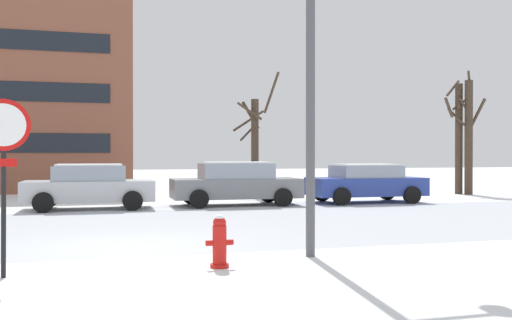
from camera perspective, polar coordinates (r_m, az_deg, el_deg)
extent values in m
plane|color=white|center=(11.32, -12.96, -8.56)|extent=(120.00, 120.00, 0.00)
cube|color=#B7BCC4|center=(14.52, -13.56, -6.55)|extent=(80.00, 8.47, 0.00)
cylinder|color=black|center=(9.15, -23.75, -3.90)|extent=(0.07, 0.17, 2.17)
cylinder|color=red|center=(9.14, -23.77, 3.21)|extent=(0.74, 0.18, 0.76)
cylinder|color=white|center=(9.13, -23.77, 3.21)|extent=(0.61, 0.16, 0.62)
cube|color=red|center=(9.13, -23.76, -0.24)|extent=(0.36, 0.10, 0.12)
cylinder|color=white|center=(9.15, -23.78, 3.52)|extent=(0.41, 0.11, 0.42)
cylinder|color=red|center=(9.24, -3.63, -10.41)|extent=(0.30, 0.30, 0.06)
cylinder|color=red|center=(9.18, -3.64, -8.37)|extent=(0.22, 0.22, 0.61)
sphere|color=red|center=(9.14, -3.64, -6.22)|extent=(0.21, 0.21, 0.21)
cylinder|color=red|center=(9.15, -4.63, -8.22)|extent=(0.12, 0.09, 0.09)
cylinder|color=red|center=(9.21, -2.65, -8.15)|extent=(0.12, 0.09, 0.09)
sphere|color=white|center=(9.13, -3.64, -5.88)|extent=(0.15, 0.15, 0.15)
cylinder|color=#4C4F54|center=(10.15, 5.43, 6.37)|extent=(0.16, 0.16, 5.64)
cube|color=silver|center=(19.67, -16.21, -2.95)|extent=(4.16, 1.83, 0.67)
cube|color=#8C99A8|center=(19.64, -16.21, -1.27)|extent=(2.29, 1.67, 0.49)
cube|color=white|center=(19.64, -16.21, -0.47)|extent=(2.09, 1.54, 0.06)
cylinder|color=black|center=(20.62, -12.40, -3.58)|extent=(0.64, 0.23, 0.64)
cylinder|color=black|center=(18.79, -12.15, -3.97)|extent=(0.64, 0.23, 0.64)
cylinder|color=black|center=(20.67, -19.90, -3.58)|extent=(0.64, 0.23, 0.64)
cylinder|color=black|center=(18.85, -20.37, -3.98)|extent=(0.64, 0.23, 0.64)
cube|color=slate|center=(20.34, -2.02, -2.81)|extent=(4.51, 1.82, 0.68)
cube|color=#8C99A8|center=(20.31, -2.02, -1.10)|extent=(2.49, 1.66, 0.53)
cube|color=white|center=(20.31, -2.02, -0.26)|extent=(2.26, 1.53, 0.06)
cylinder|color=black|center=(21.60, 1.22, -3.38)|extent=(0.64, 0.23, 0.64)
cylinder|color=black|center=(19.87, 2.70, -3.72)|extent=(0.64, 0.23, 0.64)
cylinder|color=black|center=(20.97, -6.48, -3.50)|extent=(0.64, 0.23, 0.64)
cylinder|color=black|center=(19.18, -5.67, -3.87)|extent=(0.64, 0.23, 0.64)
cube|color=#283D93|center=(21.93, 10.83, -2.59)|extent=(4.28, 1.90, 0.67)
cube|color=#8C99A8|center=(21.91, 10.83, -1.14)|extent=(2.36, 1.73, 0.45)
cube|color=white|center=(21.90, 10.83, -0.47)|extent=(2.15, 1.60, 0.06)
cylinder|color=black|center=(23.41, 12.87, -3.09)|extent=(0.64, 0.23, 0.64)
cylinder|color=black|center=(21.76, 15.21, -3.37)|extent=(0.64, 0.23, 0.64)
cylinder|color=black|center=(22.25, 6.54, -3.27)|extent=(0.64, 0.23, 0.64)
cylinder|color=black|center=(20.51, 8.50, -3.59)|extent=(0.64, 0.23, 0.64)
cylinder|color=#423326|center=(23.97, -0.11, 1.15)|extent=(0.32, 0.32, 4.11)
cylinder|color=#423326|center=(23.55, -0.65, 4.88)|extent=(0.92, 0.79, 0.78)
cylinder|color=#423326|center=(24.34, -0.68, 2.85)|extent=(0.90, 0.38, 0.84)
cylinder|color=#423326|center=(24.64, -0.75, 3.91)|extent=(1.43, 0.30, 0.95)
cylinder|color=#423326|center=(23.70, -0.55, 4.46)|extent=(0.68, 0.68, 1.18)
cylinder|color=#423326|center=(24.38, 1.54, 6.66)|extent=(0.25, 1.57, 1.61)
cylinder|color=#423326|center=(27.63, 20.34, 2.12)|extent=(0.36, 0.36, 5.16)
cylinder|color=#423326|center=(27.98, 21.11, 4.30)|extent=(0.19, 1.07, 1.33)
cylinder|color=#423326|center=(28.08, 19.72, 5.34)|extent=(1.01, 0.18, 0.70)
cylinder|color=#423326|center=(28.02, 18.95, 6.76)|extent=(1.28, 0.97, 0.87)
cylinder|color=#423326|center=(27.76, 19.49, 5.79)|extent=(0.68, 0.80, 0.91)
cylinder|color=#423326|center=(27.85, 19.47, 1.99)|extent=(0.33, 0.33, 5.04)
cylinder|color=#423326|center=(27.78, 18.58, 4.98)|extent=(0.42, 1.02, 1.00)
cylinder|color=#423326|center=(27.53, 19.26, 4.05)|extent=(0.60, 0.71, 0.87)
cylinder|color=#423326|center=(27.94, 20.45, 6.71)|extent=(0.79, 0.82, 1.48)
cylinder|color=#423326|center=(27.68, 20.07, 4.86)|extent=(0.81, 0.29, 0.83)
cube|color=brown|center=(32.49, -21.95, 5.57)|extent=(10.56, 8.44, 9.35)
cube|color=white|center=(33.25, -21.97, 13.70)|extent=(10.35, 8.27, 0.10)
cube|color=black|center=(28.16, -22.88, 1.59)|extent=(8.45, 0.04, 0.90)
cube|color=black|center=(28.30, -22.90, 6.32)|extent=(8.45, 0.04, 0.90)
cube|color=black|center=(28.63, -22.92, 10.98)|extent=(8.45, 0.04, 0.90)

